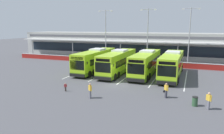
{
  "coord_description": "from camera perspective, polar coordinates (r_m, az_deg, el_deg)",
  "views": [
    {
      "loc": [
        9.01,
        -25.72,
        7.46
      ],
      "look_at": [
        -1.98,
        3.0,
        1.6
      ],
      "focal_mm": 33.85,
      "sensor_mm": 36.0,
      "label": 1
    }
  ],
  "objects": [
    {
      "name": "bay_stripe_west",
      "position": [
        35.16,
        -1.63,
        -1.46
      ],
      "size": [
        0.14,
        13.0,
        0.01
      ],
      "primitive_type": "cube",
      "color": "silver",
      "rests_on": "ground"
    },
    {
      "name": "terminal_building",
      "position": [
        53.57,
        11.25,
        5.82
      ],
      "size": [
        70.0,
        13.0,
        6.0
      ],
      "color": "#B7B7B2",
      "rests_on": "ground"
    },
    {
      "name": "lamp_post_east",
      "position": [
        43.09,
        20.22,
        8.58
      ],
      "size": [
        3.24,
        0.28,
        11.0
      ],
      "color": "#9E9EA3",
      "rests_on": "ground"
    },
    {
      "name": "pedestrian_in_dark_coat",
      "position": [
        21.4,
        24.65,
        -8.15
      ],
      "size": [
        0.47,
        0.42,
        1.62
      ],
      "color": "slate",
      "rests_on": "ground"
    },
    {
      "name": "lamp_post_centre",
      "position": [
        43.25,
        9.6,
        9.09
      ],
      "size": [
        3.24,
        0.28,
        11.0
      ],
      "color": "#9E9EA3",
      "rests_on": "ground"
    },
    {
      "name": "bay_stripe_far_west",
      "position": [
        36.94,
        -7.66,
        -0.95
      ],
      "size": [
        0.14,
        13.0,
        0.01
      ],
      "primitive_type": "cube",
      "color": "silver",
      "rests_on": "ground"
    },
    {
      "name": "litter_bin",
      "position": [
        21.91,
        21.49,
        -8.6
      ],
      "size": [
        0.54,
        0.54,
        0.93
      ],
      "color": "#2D5133",
      "rests_on": "ground"
    },
    {
      "name": "pedestrian_near_bin",
      "position": [
        22.56,
        -5.94,
        -6.24
      ],
      "size": [
        0.51,
        0.41,
        1.62
      ],
      "color": "slate",
      "rests_on": "ground"
    },
    {
      "name": "coach_bus_leftmost",
      "position": [
        35.99,
        -4.49,
        1.69
      ],
      "size": [
        2.99,
        12.17,
        3.78
      ],
      "color": "#9ED11E",
      "rests_on": "ground"
    },
    {
      "name": "lamp_post_west",
      "position": [
        46.34,
        -1.72,
        9.34
      ],
      "size": [
        3.24,
        0.28,
        11.0
      ],
      "color": "#9E9EA3",
      "rests_on": "ground"
    },
    {
      "name": "bay_stripe_mid_east",
      "position": [
        32.59,
        19.32,
        -3.06
      ],
      "size": [
        0.14,
        13.0,
        0.01
      ],
      "primitive_type": "cube",
      "color": "silver",
      "rests_on": "ground"
    },
    {
      "name": "coach_bus_right_centre",
      "position": [
        32.99,
        15.84,
        0.47
      ],
      "size": [
        2.99,
        12.17,
        3.78
      ],
      "color": "#9ED11E",
      "rests_on": "ground"
    },
    {
      "name": "bay_stripe_mid_west",
      "position": [
        33.8,
        4.96,
        -1.99
      ],
      "size": [
        0.14,
        13.0,
        0.01
      ],
      "primitive_type": "cube",
      "color": "silver",
      "rests_on": "ground"
    },
    {
      "name": "pedestrian_child",
      "position": [
        25.46,
        -12.45,
        -5.24
      ],
      "size": [
        0.32,
        0.21,
        1.0
      ],
      "color": "#4C4238",
      "rests_on": "ground"
    },
    {
      "name": "coach_bus_left_centre",
      "position": [
        34.1,
        1.61,
        1.21
      ],
      "size": [
        2.99,
        12.17,
        3.78
      ],
      "color": "#9ED11E",
      "rests_on": "ground"
    },
    {
      "name": "pedestrian_with_handbag",
      "position": [
        23.3,
        14.39,
        -6.02
      ],
      "size": [
        0.59,
        0.55,
        1.62
      ],
      "color": "#33333D",
      "rests_on": "ground"
    },
    {
      "name": "red_barrier_wall",
      "position": [
        41.79,
        8.2,
        1.17
      ],
      "size": [
        60.0,
        0.4,
        1.1
      ],
      "color": "maroon",
      "rests_on": "ground"
    },
    {
      "name": "coach_bus_centre",
      "position": [
        33.52,
        9.12,
        0.91
      ],
      "size": [
        2.99,
        12.17,
        3.78
      ],
      "color": "#9ED11E",
      "rests_on": "ground"
    },
    {
      "name": "ground_plane",
      "position": [
        28.25,
        1.58,
        -4.52
      ],
      "size": [
        200.0,
        200.0,
        0.0
      ],
      "primitive_type": "plane",
      "color": "#4C4C51"
    },
    {
      "name": "bay_stripe_centre",
      "position": [
        32.93,
        12.01,
        -2.54
      ],
      "size": [
        0.14,
        13.0,
        0.01
      ],
      "primitive_type": "cube",
      "color": "silver",
      "rests_on": "ground"
    }
  ]
}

